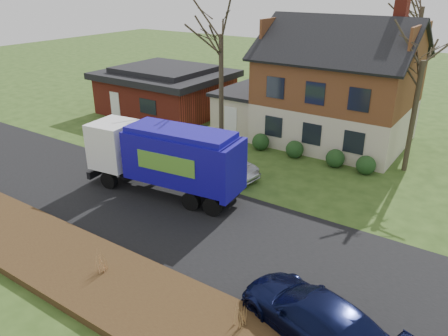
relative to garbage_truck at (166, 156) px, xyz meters
The scene contains 12 objects.
ground 3.25m from the garbage_truck, 38.07° to the right, with size 120.00×120.00×0.00m, color #2A4517.
road 3.24m from the garbage_truck, 38.07° to the right, with size 80.00×7.00×0.02m, color black.
mulch_verge 7.38m from the garbage_truck, 73.89° to the right, with size 80.00×3.50×0.30m, color #321D10.
main_house 12.99m from the garbage_truck, 74.33° to the left, with size 12.95×8.95×9.26m.
ranch_house 15.22m from the garbage_truck, 131.19° to the left, with size 9.80×8.20×3.70m.
garbage_truck is the anchor object (origin of this frame).
silver_sedan 3.83m from the garbage_truck, 71.85° to the left, with size 1.45×4.17×1.37m, color #96999D.
navy_wagon 11.35m from the garbage_truck, 26.04° to the right, with size 2.13×5.25×1.52m, color black.
tree_front_west 9.70m from the garbage_truck, 103.40° to the left, with size 3.31×3.31×9.84m.
tree_front_east 14.53m from the garbage_truck, 46.82° to the left, with size 3.20×3.20×8.89m.
grass_clump_mid 7.20m from the garbage_truck, 68.77° to the right, with size 0.32×0.26×0.88m.
grass_clump_east 10.22m from the garbage_truck, 36.34° to the right, with size 0.31×0.25×0.77m.
Camera 1 is at (11.67, -13.42, 10.11)m, focal length 35.00 mm.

